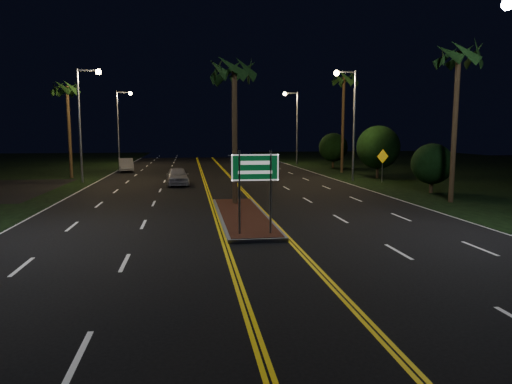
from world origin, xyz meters
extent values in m
plane|color=black|center=(0.00, 0.00, 0.00)|extent=(120.00, 120.00, 0.00)
cube|color=gray|center=(0.00, 7.00, 0.07)|extent=(2.25, 10.25, 0.15)
cube|color=#592819|center=(0.00, 7.00, 0.16)|extent=(2.00, 10.00, 0.02)
cylinder|color=gray|center=(-0.60, 2.80, 1.75)|extent=(0.08, 0.08, 3.20)
cylinder|color=gray|center=(0.60, 2.80, 1.75)|extent=(0.08, 0.08, 3.20)
cube|color=#07471E|center=(0.00, 2.80, 2.70)|extent=(1.80, 0.04, 1.00)
cube|color=white|center=(0.00, 2.77, 2.70)|extent=(1.80, 0.01, 1.00)
cylinder|color=gray|center=(-11.00, 24.00, 4.50)|extent=(0.18, 0.18, 9.00)
cube|color=gray|center=(-10.20, 24.00, 8.85)|extent=(1.60, 0.12, 0.12)
sphere|color=#FFC872|center=(-9.40, 24.00, 8.75)|extent=(0.44, 0.44, 0.44)
cylinder|color=gray|center=(-11.00, 44.00, 4.50)|extent=(0.18, 0.18, 9.00)
cube|color=gray|center=(-10.20, 44.00, 8.85)|extent=(1.60, 0.12, 0.12)
sphere|color=#FFC872|center=(-9.40, 44.00, 8.75)|extent=(0.44, 0.44, 0.44)
sphere|color=white|center=(9.40, 2.00, 8.75)|extent=(0.44, 0.44, 0.44)
cylinder|color=gray|center=(11.00, 22.00, 4.50)|extent=(0.18, 0.18, 9.00)
cube|color=gray|center=(10.20, 22.00, 8.85)|extent=(1.60, 0.12, 0.12)
sphere|color=#FFC872|center=(9.40, 22.00, 8.75)|extent=(0.44, 0.44, 0.44)
cylinder|color=gray|center=(11.00, 42.00, 4.50)|extent=(0.18, 0.18, 9.00)
cube|color=gray|center=(10.20, 42.00, 8.85)|extent=(1.60, 0.12, 0.12)
sphere|color=#FFC872|center=(9.40, 42.00, 8.75)|extent=(0.44, 0.44, 0.44)
cylinder|color=#382819|center=(0.00, 10.50, 3.75)|extent=(0.28, 0.28, 7.50)
cylinder|color=#382819|center=(-12.80, 28.00, 4.00)|extent=(0.28, 0.28, 8.00)
cylinder|color=#382819|center=(12.50, 10.00, 4.25)|extent=(0.28, 0.28, 8.50)
cylinder|color=#382819|center=(12.80, 30.00, 4.75)|extent=(0.28, 0.28, 9.50)
cylinder|color=#382819|center=(13.50, 14.00, 0.45)|extent=(0.24, 0.24, 0.90)
sphere|color=black|center=(13.50, 14.00, 1.95)|extent=(2.70, 2.70, 2.70)
cylinder|color=#382819|center=(14.00, 24.00, 0.63)|extent=(0.24, 0.24, 1.26)
sphere|color=black|center=(14.00, 24.00, 2.73)|extent=(3.78, 3.78, 3.78)
cylinder|color=#382819|center=(13.80, 36.00, 0.54)|extent=(0.24, 0.24, 1.08)
sphere|color=black|center=(13.80, 36.00, 2.34)|extent=(3.24, 3.24, 3.24)
imported|color=#BAB9C0|center=(-3.37, 21.12, 0.81)|extent=(2.39, 4.96, 1.61)
imported|color=#B9BBC4|center=(-8.96, 34.56, 0.79)|extent=(2.78, 4.99, 1.58)
cylinder|color=gray|center=(13.00, 20.72, 1.16)|extent=(0.07, 0.07, 2.31)
cube|color=#EBAB0C|center=(13.00, 20.70, 2.10)|extent=(1.08, 0.33, 1.11)
camera|label=1|loc=(-2.46, -14.18, 4.01)|focal=32.00mm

